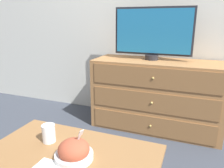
# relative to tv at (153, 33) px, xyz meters

# --- Properties ---
(ground_plane) EXTENTS (12.00, 12.00, 0.00)m
(ground_plane) POSITION_rel_tv_xyz_m (-0.03, 0.23, -1.02)
(ground_plane) COLOR #383D47
(wall_back) EXTENTS (12.00, 0.05, 2.60)m
(wall_back) POSITION_rel_tv_xyz_m (-0.03, 0.26, 0.28)
(wall_back) COLOR silver
(wall_back) RESTS_ON ground_plane
(dresser) EXTENTS (1.33, 0.50, 0.74)m
(dresser) POSITION_rel_tv_xyz_m (0.08, -0.04, -0.65)
(dresser) COLOR #9E6B3D
(dresser) RESTS_ON ground_plane
(tv) EXTENTS (0.80, 0.14, 0.53)m
(tv) POSITION_rel_tv_xyz_m (0.00, 0.00, 0.00)
(tv) COLOR #232328
(tv) RESTS_ON dresser
(coffee_table) EXTENTS (0.91, 0.53, 0.47)m
(coffee_table) POSITION_rel_tv_xyz_m (-0.12, -1.44, -0.62)
(coffee_table) COLOR olive
(coffee_table) RESTS_ON ground_plane
(takeout_bowl) EXTENTS (0.19, 0.19, 0.16)m
(takeout_bowl) POSITION_rel_tv_xyz_m (-0.09, -1.46, -0.51)
(takeout_bowl) COLOR silver
(takeout_bowl) RESTS_ON coffee_table
(drink_cup) EXTENTS (0.07, 0.07, 0.10)m
(drink_cup) POSITION_rel_tv_xyz_m (-0.30, -1.37, -0.50)
(drink_cup) COLOR white
(drink_cup) RESTS_ON coffee_table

